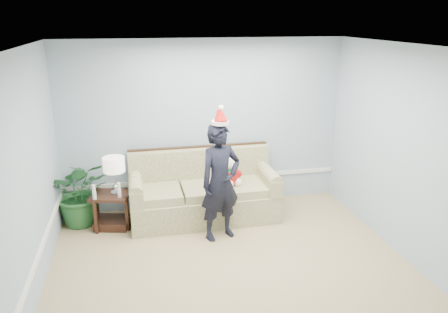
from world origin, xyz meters
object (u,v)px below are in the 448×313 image
at_px(sofa, 203,194).
at_px(teddy_bear, 230,174).
at_px(table_lamp, 114,166).
at_px(houseplant, 81,192).
at_px(man, 220,182).
at_px(side_table, 112,214).

height_order(sofa, teddy_bear, sofa).
bearing_deg(sofa, table_lamp, -176.90).
bearing_deg(teddy_bear, houseplant, 156.51).
relative_size(table_lamp, man, 0.34).
bearing_deg(man, sofa, 81.27).
distance_m(side_table, teddy_bear, 1.86).
bearing_deg(side_table, man, -22.71).
xyz_separation_m(sofa, houseplant, (-1.82, 0.12, 0.15)).
distance_m(sofa, table_lamp, 1.43).
xyz_separation_m(table_lamp, houseplant, (-0.52, 0.20, -0.44)).
distance_m(man, teddy_bear, 0.66).
bearing_deg(houseplant, man, -23.31).
bearing_deg(man, side_table, 138.42).
relative_size(houseplant, man, 0.62).
xyz_separation_m(houseplant, teddy_bear, (2.22, -0.25, 0.20)).
bearing_deg(side_table, sofa, 3.49).
relative_size(sofa, side_table, 3.50).
xyz_separation_m(sofa, table_lamp, (-1.30, -0.08, 0.58)).
bearing_deg(table_lamp, houseplant, 158.51).
bearing_deg(table_lamp, teddy_bear, -1.41).
height_order(man, teddy_bear, man).
bearing_deg(teddy_bear, side_table, 161.55).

